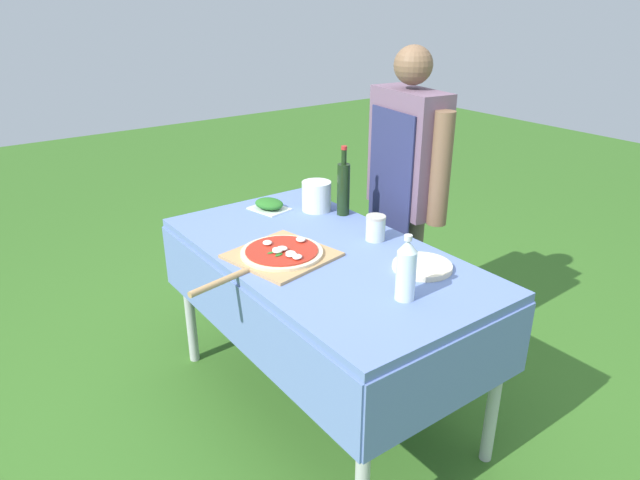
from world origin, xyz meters
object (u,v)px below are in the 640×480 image
Objects in this scene: herb_container at (269,204)px; sauce_jar at (375,229)px; person_cook at (406,182)px; mixing_tub at (317,196)px; plate_stack at (422,266)px; water_bottle at (406,270)px; prep_table at (323,271)px; oil_bottle at (343,188)px; pizza_on_peel at (280,254)px.

sauce_jar is (0.57, 0.17, 0.02)m from herb_container.
mixing_tub is (-0.22, -0.36, -0.06)m from person_cook.
plate_stack is at bearing -7.14° from sauce_jar.
water_bottle is 1.68× the size of mixing_tub.
person_cook is 7.45× the size of herb_container.
plate_stack is at bearing 149.76° from person_cook.
water_bottle is at bearing -4.79° from herb_container.
plate_stack is (0.74, -0.05, -0.06)m from mixing_tub.
prep_table is 4.45× the size of oil_bottle.
prep_table is 0.55m from herb_container.
sauce_jar is at bearing 16.28° from herb_container.
sauce_jar reaches higher than prep_table.
plate_stack is at bearing 32.55° from pizza_on_peel.
person_cook is 0.42m from mixing_tub.
herb_container reaches higher than prep_table.
water_bottle is at bearing -16.81° from mixing_tub.
sauce_jar reaches higher than herb_container.
plate_stack is at bearing 8.26° from herb_container.
herb_container reaches higher than pizza_on_peel.
pizza_on_peel is 5.98× the size of sauce_jar.
water_bottle is 1.01m from herb_container.
pizza_on_peel is (0.13, -0.78, -0.11)m from person_cook.
water_bottle is at bearing 144.00° from person_cook.
plate_stack is at bearing -3.87° from mixing_tub.
pizza_on_peel is 4.59× the size of mixing_tub.
oil_bottle is (-0.23, 0.49, 0.11)m from pizza_on_peel.
herb_container is 0.23m from mixing_tub.
pizza_on_peel reaches higher than prep_table.
person_cook reaches higher than pizza_on_peel.
prep_table is 7.15× the size of herb_container.
plate_stack is (0.62, -0.12, -0.12)m from oil_bottle.
oil_bottle is 0.37m from herb_container.
person_cook is 0.67m from plate_stack.
herb_container is at bearing -127.69° from mixing_tub.
person_cook is 10.85× the size of mixing_tub.
mixing_tub is at bearing 176.13° from plate_stack.
person_cook is 6.45× the size of water_bottle.
mixing_tub is 0.62× the size of plate_stack.
person_cook is 14.14× the size of sauce_jar.
water_bottle is 2.19× the size of sauce_jar.
oil_bottle reaches higher than herb_container.
mixing_tub is at bearing 66.02° from person_cook.
pizza_on_peel is at bearing -136.22° from plate_stack.
water_bottle is at bearing 6.50° from pizza_on_peel.
water_bottle is (0.74, -0.33, -0.02)m from oil_bottle.
prep_table is 0.96× the size of person_cook.
prep_table is at bearing -149.59° from plate_stack.
prep_table is 0.49m from mixing_tub.
person_cook is at bearing 87.92° from pizza_on_peel.
herb_container is at bearing 141.49° from pizza_on_peel.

